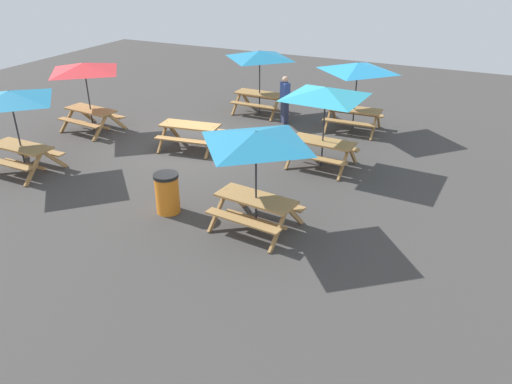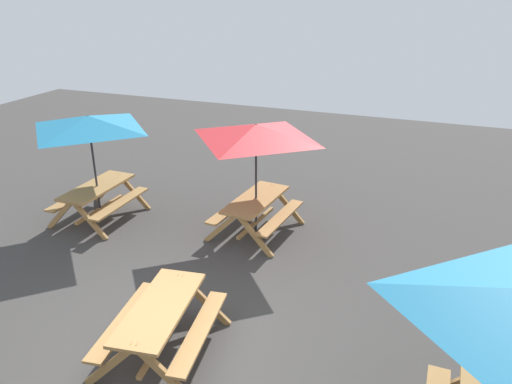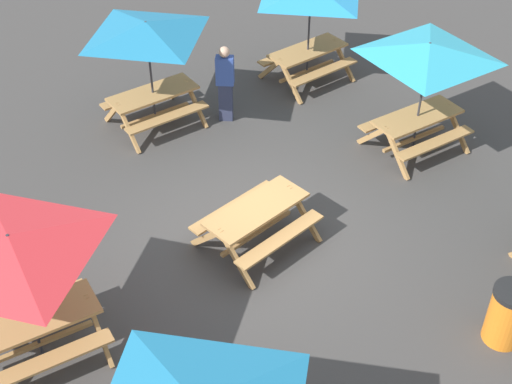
% 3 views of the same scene
% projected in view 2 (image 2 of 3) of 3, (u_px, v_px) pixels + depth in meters
% --- Properties ---
extents(ground_plane, '(29.01, 29.01, 0.00)m').
position_uv_depth(ground_plane, '(170.00, 360.00, 6.86)').
color(ground_plane, '#3D3A38').
rests_on(ground_plane, ground).
extents(picnic_table_1, '(2.19, 2.19, 2.34)m').
position_uv_depth(picnic_table_1, '(256.00, 140.00, 9.58)').
color(picnic_table_1, '#A87A44').
rests_on(picnic_table_1, ground).
extents(picnic_table_3, '(1.97, 1.74, 0.81)m').
position_uv_depth(picnic_table_3, '(161.00, 318.00, 6.80)').
color(picnic_table_3, '#A87A44').
rests_on(picnic_table_3, ground).
extents(picnic_table_6, '(2.02, 2.02, 2.34)m').
position_uv_depth(picnic_table_6, '(90.00, 131.00, 10.19)').
color(picnic_table_6, '#A87A44').
rests_on(picnic_table_6, ground).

